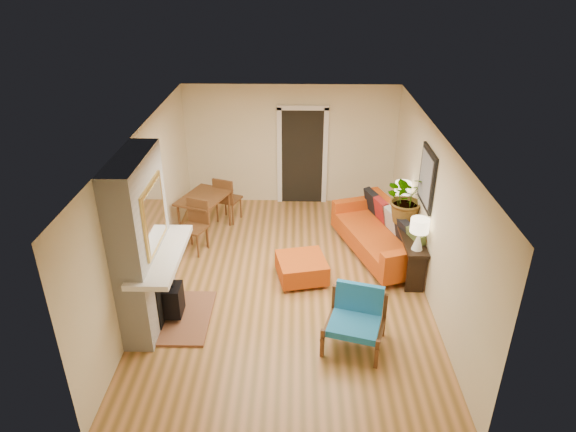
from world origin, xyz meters
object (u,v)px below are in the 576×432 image
object	(u,v)px
lamp_far	(403,193)
sofa	(384,234)
houseplant	(408,198)
dining_table	(208,204)
console_table	(407,236)
lamp_near	(419,231)
blue_chair	(356,315)
ottoman	(302,268)

from	to	relation	value
lamp_far	sofa	bearing A→B (deg)	-132.82
houseplant	dining_table	bearing A→B (deg)	167.67
sofa	houseplant	size ratio (longest dim) A/B	2.68
dining_table	console_table	bearing A→B (deg)	-16.17
lamp_near	sofa	bearing A→B (deg)	107.12
console_table	sofa	bearing A→B (deg)	131.00
blue_chair	dining_table	distance (m)	4.04
blue_chair	lamp_near	xyz separation A→B (m)	(1.09, 1.36, 0.62)
blue_chair	houseplant	world-z (taller)	houseplant
sofa	lamp_far	world-z (taller)	lamp_far
dining_table	houseplant	size ratio (longest dim) A/B	2.02
console_table	blue_chair	bearing A→B (deg)	-117.84
lamp_near	houseplant	distance (m)	0.97
lamp_near	houseplant	bearing A→B (deg)	90.59
blue_chair	dining_table	world-z (taller)	dining_table
sofa	houseplant	distance (m)	0.86
console_table	houseplant	xyz separation A→B (m)	(-0.01, 0.26, 0.61)
sofa	ottoman	distance (m)	1.76
lamp_far	houseplant	bearing A→B (deg)	-91.18
dining_table	houseplant	world-z (taller)	houseplant
console_table	lamp_far	size ratio (longest dim) A/B	3.43
sofa	blue_chair	world-z (taller)	sofa
blue_chair	lamp_far	distance (m)	3.07
ottoman	console_table	xyz separation A→B (m)	(1.84, 0.51, 0.35)
ottoman	lamp_far	size ratio (longest dim) A/B	1.72
ottoman	houseplant	bearing A→B (deg)	22.90
lamp_near	blue_chair	bearing A→B (deg)	-128.73
blue_chair	houseplant	size ratio (longest dim) A/B	1.06
lamp_near	houseplant	xyz separation A→B (m)	(-0.01, 0.97, 0.12)
console_table	lamp_far	bearing A→B (deg)	90.00
ottoman	lamp_far	bearing A→B (deg)	34.38
console_table	dining_table	bearing A→B (deg)	163.83
ottoman	dining_table	xyz separation A→B (m)	(-1.81, 1.57, 0.41)
console_table	lamp_near	xyz separation A→B (m)	(0.00, -0.70, 0.49)
console_table	houseplant	world-z (taller)	houseplant
sofa	ottoman	xyz separation A→B (m)	(-1.50, -0.90, -0.16)
dining_table	ottoman	bearing A→B (deg)	-40.91
ottoman	dining_table	bearing A→B (deg)	139.09
sofa	dining_table	world-z (taller)	dining_table
lamp_near	ottoman	bearing A→B (deg)	173.98
blue_chair	lamp_far	xyz separation A→B (m)	(1.09, 2.81, 0.62)
houseplant	console_table	bearing A→B (deg)	-87.82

